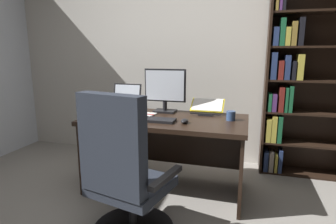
% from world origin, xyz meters
% --- Properties ---
extents(wall_back, '(5.34, 0.12, 2.52)m').
position_xyz_m(wall_back, '(0.00, 1.87, 1.26)').
color(wall_back, beige).
rests_on(wall_back, ground).
extents(desk, '(1.51, 0.76, 0.72)m').
position_xyz_m(desk, '(-0.06, 0.97, 0.52)').
color(desk, black).
rests_on(desk, ground).
extents(bookshelf, '(0.88, 0.27, 2.07)m').
position_xyz_m(bookshelf, '(1.18, 1.67, 1.02)').
color(bookshelf, black).
rests_on(bookshelf, ground).
extents(office_chair, '(0.68, 0.60, 1.08)m').
position_xyz_m(office_chair, '(-0.11, 0.07, 0.45)').
color(office_chair, black).
rests_on(office_chair, ground).
extents(monitor, '(0.43, 0.16, 0.44)m').
position_xyz_m(monitor, '(-0.14, 1.15, 0.94)').
color(monitor, black).
rests_on(monitor, desk).
extents(laptop, '(0.32, 0.32, 0.26)m').
position_xyz_m(laptop, '(-0.62, 1.16, 0.78)').
color(laptop, black).
rests_on(laptop, desk).
extents(keyboard, '(0.42, 0.15, 0.02)m').
position_xyz_m(keyboard, '(-0.14, 0.75, 0.73)').
color(keyboard, black).
rests_on(keyboard, desk).
extents(computer_mouse, '(0.06, 0.10, 0.04)m').
position_xyz_m(computer_mouse, '(0.16, 0.75, 0.74)').
color(computer_mouse, black).
rests_on(computer_mouse, desk).
extents(reading_stand_with_book, '(0.33, 0.24, 0.14)m').
position_xyz_m(reading_stand_with_book, '(0.29, 1.20, 0.79)').
color(reading_stand_with_book, black).
rests_on(reading_stand_with_book, desk).
extents(open_binder, '(0.51, 0.33, 0.02)m').
position_xyz_m(open_binder, '(-0.45, 0.70, 0.73)').
color(open_binder, '#2D84C6').
rests_on(open_binder, desk).
extents(notepad, '(0.17, 0.23, 0.01)m').
position_xyz_m(notepad, '(-0.28, 0.95, 0.73)').
color(notepad, silver).
rests_on(notepad, desk).
extents(pen, '(0.14, 0.02, 0.01)m').
position_xyz_m(pen, '(-0.26, 0.95, 0.73)').
color(pen, maroon).
rests_on(pen, notepad).
extents(coffee_mug, '(0.08, 0.08, 0.09)m').
position_xyz_m(coffee_mug, '(0.53, 0.97, 0.76)').
color(coffee_mug, '#334C7A').
rests_on(coffee_mug, desk).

